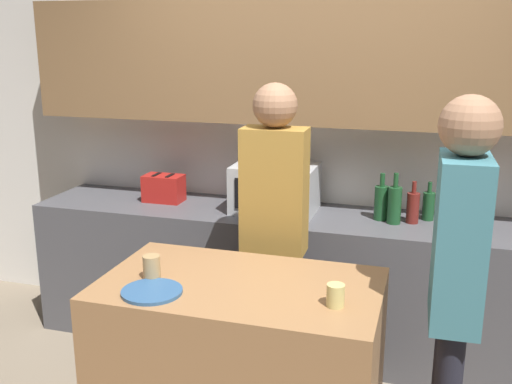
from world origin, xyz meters
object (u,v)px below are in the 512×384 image
bottle_3 (428,205)px  toaster (164,188)px  bottle_2 (413,207)px  cup_1 (152,267)px  bottle_1 (395,204)px  bottle_0 (381,202)px  plate_on_island (152,291)px  person_left (456,273)px  microwave (275,188)px  cup_0 (336,295)px  person_center (274,215)px

bottle_3 → toaster: bearing=-177.4°
bottle_2 → cup_1: (-1.07, -1.30, -0.01)m
bottle_1 → bottle_2: bearing=22.4°
bottle_0 → cup_1: (-0.89, -1.31, -0.02)m
plate_on_island → person_left: size_ratio=0.15×
toaster → microwave: bearing=-0.1°
plate_on_island → cup_0: size_ratio=2.78×
bottle_0 → person_left: (0.40, -1.21, 0.06)m
bottle_2 → bottle_3: bottle_2 is taller
microwave → toaster: size_ratio=2.00×
plate_on_island → person_left: (1.22, 0.24, 0.13)m
microwave → bottle_1: size_ratio=1.69×
bottle_2 → cup_0: (-0.24, -1.34, -0.02)m
microwave → cup_1: microwave is taller
plate_on_island → cup_1: size_ratio=2.35×
plate_on_island → cup_0: cup_0 is taller
bottle_0 → plate_on_island: bottle_0 is taller
toaster → bottle_0: 1.44m
bottle_3 → cup_0: size_ratio=2.53×
bottle_0 → person_center: bearing=-130.0°
person_left → person_center: bearing=54.9°
toaster → bottle_2: bottle_2 is taller
cup_0 → person_center: bearing=121.5°
microwave → toaster: 0.78m
bottle_2 → bottle_3: size_ratio=1.07×
plate_on_island → person_left: person_left is taller
bottle_0 → plate_on_island: (-0.82, -1.45, -0.07)m
cup_1 → toaster: bearing=113.0°
bottle_1 → cup_1: bottle_1 is taller
cup_0 → person_left: 0.49m
toaster → person_center: bearing=-33.1°
bottle_2 → plate_on_island: size_ratio=0.98×
toaster → cup_0: toaster is taller
cup_1 → person_left: size_ratio=0.06×
bottle_2 → bottle_0: bearing=176.4°
bottle_2 → microwave: bearing=179.3°
cup_0 → person_left: size_ratio=0.05×
plate_on_island → person_left: 1.25m
bottle_1 → person_left: size_ratio=0.17×
bottle_3 → plate_on_island: (-1.10, -1.52, -0.05)m
bottle_0 → bottle_3: bearing=15.5°
plate_on_island → bottle_1: bearing=57.1°
bottle_0 → bottle_1: (0.08, -0.06, 0.01)m
toaster → person_left: size_ratio=0.15×
bottle_1 → plate_on_island: bearing=-122.9°
toaster → cup_1: (0.56, -1.31, -0.00)m
bottle_1 → plate_on_island: bottle_1 is taller
bottle_0 → person_left: size_ratio=0.16×
bottle_1 → cup_1: (-0.97, -1.25, -0.03)m
bottle_2 → bottle_1: bearing=-157.6°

